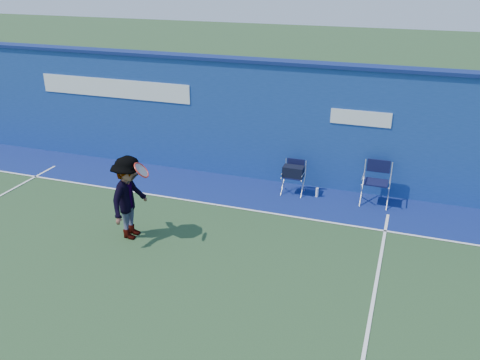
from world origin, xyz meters
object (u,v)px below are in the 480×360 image
(water_bottle, at_px, (317,193))
(tennis_player, at_px, (130,198))
(directors_chair_left, at_px, (293,180))
(directors_chair_right, at_px, (375,191))

(water_bottle, height_order, tennis_player, tennis_player)
(directors_chair_left, relative_size, water_bottle, 3.54)
(directors_chair_left, height_order, water_bottle, directors_chair_left)
(water_bottle, distance_m, tennis_player, 4.58)
(directors_chair_left, xyz_separation_m, directors_chair_right, (1.95, 0.07, -0.03))
(directors_chair_right, height_order, tennis_player, tennis_player)
(directors_chair_right, distance_m, tennis_player, 5.63)
(directors_chair_right, bearing_deg, tennis_player, -144.89)
(directors_chair_right, distance_m, water_bottle, 1.36)
(directors_chair_left, height_order, tennis_player, tennis_player)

